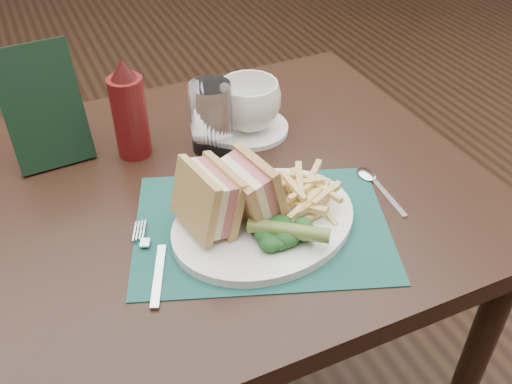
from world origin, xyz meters
TOP-DOWN VIEW (x-y plane):
  - floor at (0.00, 0.00)m, footprint 7.00×7.00m
  - table_main at (0.00, -0.50)m, footprint 0.90×0.75m
  - placemat at (0.03, -0.63)m, footprint 0.46×0.40m
  - plate at (0.03, -0.64)m, footprint 0.34×0.30m
  - sandwich_half_a at (-0.07, -0.62)m, footprint 0.09×0.12m
  - sandwich_half_b at (-0.00, -0.62)m, footprint 0.09×0.11m
  - kale_garnish at (0.04, -0.68)m, footprint 0.11×0.08m
  - pickle_spear at (0.04, -0.70)m, footprint 0.11×0.09m
  - fries_pile at (0.10, -0.62)m, footprint 0.18×0.20m
  - fork at (-0.15, -0.64)m, footprint 0.10×0.17m
  - spoon at (0.25, -0.63)m, footprint 0.05×0.15m
  - saucer at (0.12, -0.37)m, footprint 0.17×0.17m
  - coffee_cup at (0.12, -0.37)m, footprint 0.14×0.14m
  - drinking_glass at (0.04, -0.40)m, footprint 0.09×0.09m
  - ketchup_bottle at (-0.10, -0.35)m, footprint 0.07×0.07m
  - check_presenter at (-0.23, -0.31)m, footprint 0.14×0.09m

SIDE VIEW (x-z plane):
  - floor at x=0.00m, z-range 0.00..0.00m
  - table_main at x=0.00m, z-range 0.00..0.75m
  - placemat at x=0.03m, z-range 0.75..0.75m
  - spoon at x=0.25m, z-range 0.75..0.76m
  - saucer at x=0.12m, z-range 0.75..0.76m
  - fork at x=-0.15m, z-range 0.75..0.76m
  - plate at x=0.03m, z-range 0.75..0.77m
  - kale_garnish at x=0.04m, z-range 0.77..0.79m
  - pickle_spear at x=0.04m, z-range 0.78..0.80m
  - fries_pile at x=0.10m, z-range 0.77..0.82m
  - coffee_cup at x=0.12m, z-range 0.76..0.85m
  - drinking_glass at x=0.04m, z-range 0.75..0.88m
  - sandwich_half_b at x=0.00m, z-range 0.77..0.87m
  - sandwich_half_a at x=-0.07m, z-range 0.77..0.87m
  - ketchup_bottle at x=-0.10m, z-range 0.75..0.94m
  - check_presenter at x=-0.23m, z-range 0.75..0.96m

